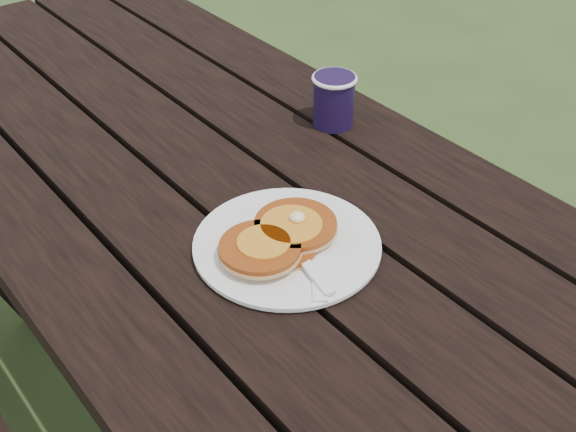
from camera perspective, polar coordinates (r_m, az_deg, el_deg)
picnic_table at (r=1.46m, az=-5.49°, el=-8.48°), size 1.36×1.80×0.75m
plate at (r=1.03m, az=-0.08°, el=-2.34°), size 0.29×0.29×0.01m
pancake_stack at (r=1.01m, az=-0.68°, el=-1.71°), size 0.19×0.13×0.04m
knife at (r=1.00m, az=2.47°, el=-3.21°), size 0.13×0.15×0.00m
fork at (r=0.97m, az=1.79°, el=-4.18°), size 0.06×0.16×0.01m
coffee_cup at (r=1.30m, az=3.64°, el=9.36°), size 0.08×0.08×0.09m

